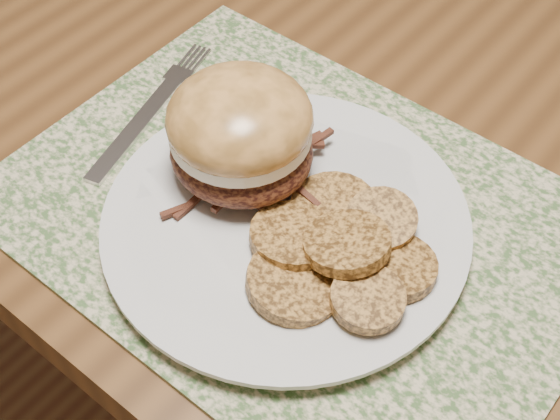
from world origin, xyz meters
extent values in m
plane|color=#532E1C|center=(0.00, 0.00, 0.00)|extent=(3.50, 3.50, 0.00)
cube|color=brown|center=(0.00, 0.00, 0.73)|extent=(1.50, 0.90, 0.04)
cube|color=#415F31|center=(0.01, -0.26, 0.75)|extent=(0.45, 0.33, 0.00)
cylinder|color=silver|center=(0.01, -0.27, 0.76)|extent=(0.26, 0.26, 0.02)
ellipsoid|color=black|center=(-0.05, -0.26, 0.79)|extent=(0.13, 0.13, 0.05)
cylinder|color=#F1E2C5|center=(-0.05, -0.26, 0.81)|extent=(0.13, 0.13, 0.01)
ellipsoid|color=#C28440|center=(-0.05, -0.26, 0.83)|extent=(0.13, 0.13, 0.06)
cylinder|color=#AF7733|center=(0.03, -0.25, 0.77)|extent=(0.08, 0.08, 0.01)
cylinder|color=#AF7733|center=(0.07, -0.24, 0.78)|extent=(0.07, 0.07, 0.02)
cylinder|color=#AF7733|center=(0.10, -0.26, 0.77)|extent=(0.06, 0.06, 0.02)
cylinder|color=#AF7733|center=(0.03, -0.29, 0.78)|extent=(0.09, 0.09, 0.02)
cylinder|color=#AF7733|center=(0.07, -0.28, 0.79)|extent=(0.08, 0.08, 0.03)
cylinder|color=#AF7733|center=(0.10, -0.30, 0.78)|extent=(0.06, 0.06, 0.01)
cylinder|color=#AF7733|center=(0.05, -0.32, 0.77)|extent=(0.09, 0.09, 0.02)
cube|color=#B8B8BF|center=(-0.16, -0.27, 0.76)|extent=(0.05, 0.13, 0.00)
cube|color=#B8B8BF|center=(-0.18, -0.20, 0.76)|extent=(0.03, 0.03, 0.00)
camera|label=1|loc=(0.24, -0.56, 1.22)|focal=50.00mm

